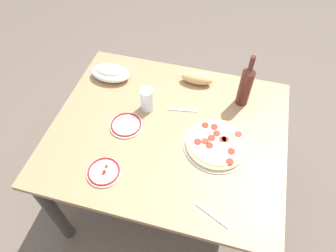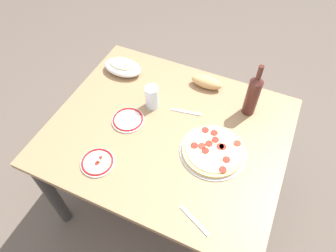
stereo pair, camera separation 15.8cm
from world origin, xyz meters
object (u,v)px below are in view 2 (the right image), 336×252
object	(u,v)px
wine_bottle	(253,94)
dining_table	(168,142)
bread_loaf	(207,82)
baked_pasta_dish	(123,67)
water_glass	(152,97)
side_plate_far	(98,162)
side_plate_near	(128,120)
pepperoni_pizza	(213,150)

from	to	relation	value
wine_bottle	dining_table	bearing A→B (deg)	-139.50
wine_bottle	bread_loaf	world-z (taller)	wine_bottle
baked_pasta_dish	water_glass	world-z (taller)	water_glass
water_glass	side_plate_far	xyz separation A→B (m)	(-0.08, -0.45, -0.06)
wine_bottle	water_glass	world-z (taller)	wine_bottle
side_plate_near	side_plate_far	distance (m)	0.29
dining_table	wine_bottle	xyz separation A→B (m)	(0.35, 0.30, 0.25)
side_plate_near	bread_loaf	bearing A→B (deg)	55.06
water_glass	side_plate_near	world-z (taller)	water_glass
bread_loaf	baked_pasta_dish	bearing A→B (deg)	-170.11
water_glass	bread_loaf	xyz separation A→B (m)	(0.22, 0.27, -0.03)
wine_bottle	water_glass	size ratio (longest dim) A/B	2.34
pepperoni_pizza	water_glass	xyz separation A→B (m)	(-0.41, 0.15, 0.05)
bread_loaf	wine_bottle	bearing A→B (deg)	-17.72
bread_loaf	dining_table	bearing A→B (deg)	-100.76
dining_table	pepperoni_pizza	size ratio (longest dim) A/B	3.67
water_glass	side_plate_far	world-z (taller)	water_glass
baked_pasta_dish	wine_bottle	world-z (taller)	wine_bottle
water_glass	bread_loaf	world-z (taller)	water_glass
baked_pasta_dish	side_plate_near	world-z (taller)	baked_pasta_dish
side_plate_near	bread_loaf	distance (m)	0.52
dining_table	side_plate_far	size ratio (longest dim) A/B	7.43
baked_pasta_dish	side_plate_far	bearing A→B (deg)	-71.33
side_plate_far	side_plate_near	bearing A→B (deg)	88.96
baked_pasta_dish	water_glass	xyz separation A→B (m)	(0.29, -0.18, 0.03)
dining_table	side_plate_far	world-z (taller)	side_plate_far
pepperoni_pizza	baked_pasta_dish	distance (m)	0.78
baked_pasta_dish	pepperoni_pizza	bearing A→B (deg)	-25.44
wine_bottle	water_glass	distance (m)	0.54
wine_bottle	bread_loaf	distance (m)	0.31
wine_bottle	water_glass	xyz separation A→B (m)	(-0.50, -0.18, -0.06)
dining_table	bread_loaf	bearing A→B (deg)	79.24
pepperoni_pizza	bread_loaf	xyz separation A→B (m)	(-0.19, 0.42, 0.02)
pepperoni_pizza	dining_table	bearing A→B (deg)	172.35
bread_loaf	pepperoni_pizza	bearing A→B (deg)	-65.91
baked_pasta_dish	water_glass	size ratio (longest dim) A/B	1.73
pepperoni_pizza	wine_bottle	xyz separation A→B (m)	(0.09, 0.33, 0.12)
water_glass	bread_loaf	size ratio (longest dim) A/B	0.75
baked_pasta_dish	dining_table	bearing A→B (deg)	-34.23
dining_table	baked_pasta_dish	distance (m)	0.55
water_glass	side_plate_far	bearing A→B (deg)	-99.79
dining_table	pepperoni_pizza	world-z (taller)	pepperoni_pizza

